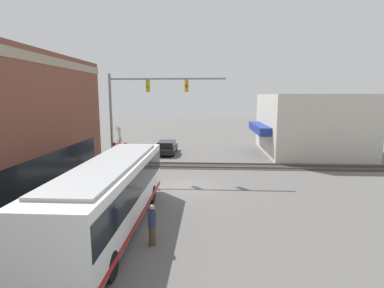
{
  "coord_description": "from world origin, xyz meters",
  "views": [
    {
      "loc": [
        -19.29,
        -1.53,
        6.03
      ],
      "look_at": [
        3.65,
        -0.26,
        2.3
      ],
      "focal_mm": 28.0,
      "sensor_mm": 36.0,
      "label": 1
    }
  ],
  "objects_px": {
    "city_bus": "(111,192)",
    "crossing_signal": "(120,144)",
    "parked_car_black": "(167,148)",
    "pedestrian_near_bus": "(152,225)"
  },
  "relations": [
    {
      "from": "city_bus",
      "to": "pedestrian_near_bus",
      "type": "distance_m",
      "value": 2.65
    },
    {
      "from": "city_bus",
      "to": "pedestrian_near_bus",
      "type": "height_order",
      "value": "city_bus"
    },
    {
      "from": "city_bus",
      "to": "crossing_signal",
      "type": "bearing_deg",
      "value": 14.39
    },
    {
      "from": "parked_car_black",
      "to": "pedestrian_near_bus",
      "type": "distance_m",
      "value": 19.45
    },
    {
      "from": "crossing_signal",
      "to": "city_bus",
      "type": "bearing_deg",
      "value": -165.61
    },
    {
      "from": "city_bus",
      "to": "parked_car_black",
      "type": "relative_size",
      "value": 2.39
    },
    {
      "from": "crossing_signal",
      "to": "parked_car_black",
      "type": "xyz_separation_m",
      "value": [
        8.01,
        -2.55,
        -1.66
      ]
    },
    {
      "from": "pedestrian_near_bus",
      "to": "crossing_signal",
      "type": "bearing_deg",
      "value": 22.25
    },
    {
      "from": "crossing_signal",
      "to": "pedestrian_near_bus",
      "type": "relative_size",
      "value": 2.21
    },
    {
      "from": "pedestrian_near_bus",
      "to": "city_bus",
      "type": "bearing_deg",
      "value": 56.31
    }
  ]
}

